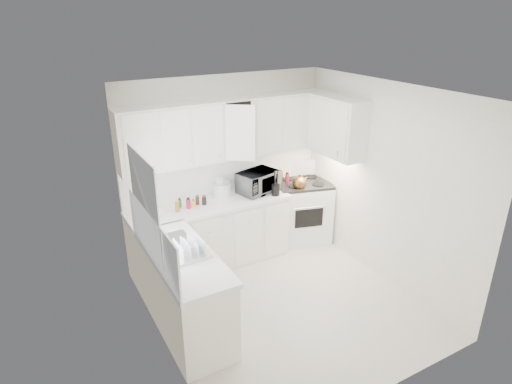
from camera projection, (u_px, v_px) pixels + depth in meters
floor at (284, 304)px, 5.44m from camera, size 3.20×3.20×0.00m
ceiling at (290, 92)px, 4.44m from camera, size 3.20×3.20×0.00m
wall_back at (225, 168)px, 6.23m from camera, size 3.00×0.00×3.00m
wall_front at (391, 279)px, 3.65m from camera, size 3.00×0.00×3.00m
wall_left at (157, 240)px, 4.26m from camera, size 0.00×3.20×3.20m
wall_right at (385, 185)px, 5.62m from camera, size 0.00×3.20×3.20m
window_blinds at (146, 204)px, 4.46m from camera, size 0.06×0.96×1.06m
lower_cabinets_back at (211, 236)px, 6.14m from camera, size 2.22×0.60×0.90m
lower_cabinets_left at (184, 293)px, 4.88m from camera, size 0.60×1.60×0.90m
countertop_back at (210, 205)px, 5.95m from camera, size 2.24×0.64×0.05m
countertop_left at (182, 256)px, 4.71m from camera, size 0.64×1.62×0.05m
backsplash_back at (226, 173)px, 6.25m from camera, size 2.98×0.02×0.55m
backsplash_left at (152, 238)px, 4.46m from camera, size 0.02×1.60×0.55m
upper_cabinets_back at (230, 157)px, 6.02m from camera, size 3.00×0.33×0.80m
upper_cabinets_right at (335, 155)px, 6.12m from camera, size 0.33×0.90×0.80m
sink at (170, 231)px, 4.93m from camera, size 0.42×0.38×0.30m
stove at (302, 203)px, 6.76m from camera, size 0.95×0.85×1.23m
tea_kettle at (299, 182)px, 6.38m from camera, size 0.26×0.22×0.24m
frying_pan at (306, 177)px, 6.84m from camera, size 0.28×0.41×0.04m
microwave at (258, 180)px, 6.23m from camera, size 0.62×0.45×0.38m
rice_cooker at (222, 189)px, 6.10m from camera, size 0.30×0.30×0.24m
paper_towel at (220, 187)px, 6.11m from camera, size 0.12×0.12×0.27m
utensil_crock at (276, 183)px, 6.12m from camera, size 0.15×0.15×0.38m
dish_rack at (189, 248)px, 4.61m from camera, size 0.42×0.32×0.22m
spice_left_0 at (174, 202)px, 5.81m from camera, size 0.06×0.06×0.13m
spice_left_1 at (181, 203)px, 5.77m from camera, size 0.06×0.06×0.13m
spice_left_2 at (184, 200)px, 5.88m from camera, size 0.06×0.06×0.13m
spice_left_3 at (192, 201)px, 5.84m from camera, size 0.06×0.06×0.13m
spice_left_4 at (195, 198)px, 5.94m from camera, size 0.06×0.06×0.13m
spice_left_5 at (202, 199)px, 5.90m from camera, size 0.06×0.06×0.13m
sauce_right_0 at (265, 180)px, 6.47m from camera, size 0.06×0.06×0.19m
sauce_right_1 at (270, 181)px, 6.45m from camera, size 0.06×0.06×0.19m
sauce_right_2 at (271, 179)px, 6.52m from camera, size 0.06×0.06×0.19m
sauce_right_3 at (277, 180)px, 6.50m from camera, size 0.06×0.06×0.19m
sauce_right_4 at (278, 178)px, 6.57m from camera, size 0.06×0.06×0.19m
sauce_right_5 at (283, 178)px, 6.55m from camera, size 0.06×0.06×0.19m
sauce_right_6 at (284, 176)px, 6.62m from camera, size 0.06×0.06×0.19m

